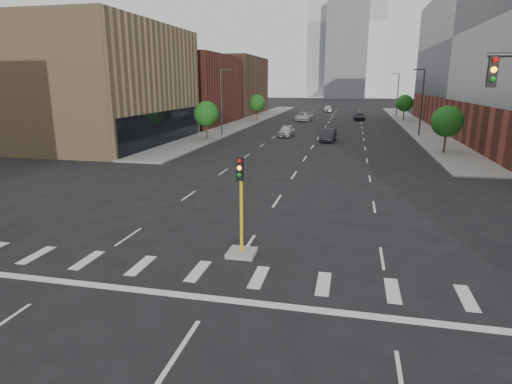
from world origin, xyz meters
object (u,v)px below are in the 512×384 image
(median_traffic_signal, at_px, (241,234))
(car_far_left, at_px, (304,117))
(car_deep_right, at_px, (359,117))
(car_distant, at_px, (328,108))
(car_mid_right, at_px, (328,135))
(car_near_left, at_px, (286,131))

(median_traffic_signal, height_order, car_far_left, median_traffic_signal)
(car_far_left, xyz_separation_m, car_deep_right, (10.46, 3.86, -0.14))
(car_deep_right, bearing_deg, median_traffic_signal, -98.10)
(car_far_left, relative_size, car_distant, 1.25)
(car_deep_right, relative_size, car_distant, 1.00)
(car_mid_right, height_order, car_far_left, car_far_left)
(median_traffic_signal, relative_size, car_distant, 0.89)
(car_mid_right, distance_m, car_distant, 55.98)
(median_traffic_signal, xyz_separation_m, car_mid_right, (1.50, 38.25, -0.20))
(car_near_left, xyz_separation_m, car_distant, (2.64, 52.05, 0.07))
(car_mid_right, height_order, car_deep_right, car_mid_right)
(car_far_left, bearing_deg, car_distant, 88.09)
(car_deep_right, xyz_separation_m, car_distant, (-7.49, 23.41, 0.12))
(median_traffic_signal, relative_size, car_far_left, 0.72)
(car_near_left, height_order, car_deep_right, car_near_left)
(car_near_left, xyz_separation_m, car_mid_right, (5.97, -3.83, 0.00))
(car_mid_right, xyz_separation_m, car_deep_right, (4.16, 32.47, -0.06))
(car_near_left, bearing_deg, median_traffic_signal, -80.90)
(car_distant, bearing_deg, car_near_left, -93.06)
(car_near_left, relative_size, car_deep_right, 0.92)
(median_traffic_signal, distance_m, car_mid_right, 38.28)
(car_mid_right, bearing_deg, car_deep_right, 86.42)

